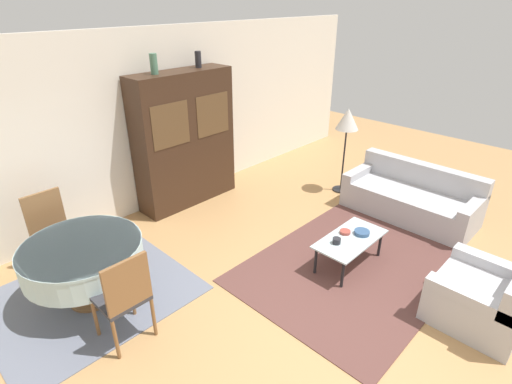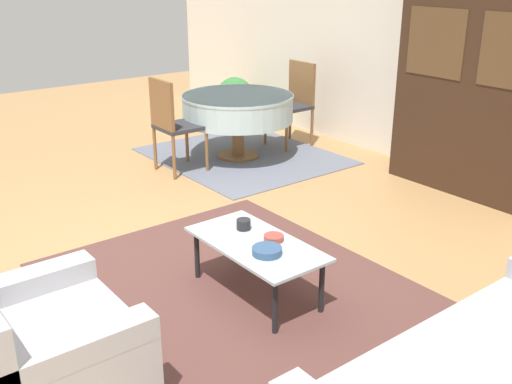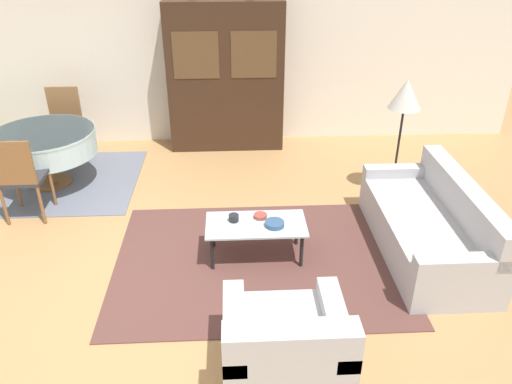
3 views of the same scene
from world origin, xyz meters
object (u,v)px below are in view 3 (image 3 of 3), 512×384
object	(u,v)px
dining_table	(44,143)
couch	(430,227)
armchair	(286,347)
dining_chair_far	(64,120)
bowl	(274,224)
cup	(234,218)
display_cabinet	(226,77)
dining_chair_near	(20,174)
coffee_table	(256,227)
floor_lamp	(405,99)
bowl_small	(260,216)

from	to	relation	value
dining_table	couch	bearing A→B (deg)	-21.43
armchair	dining_table	distance (m)	4.22
dining_chair_far	bowl	xyz separation A→B (m)	(2.73, -2.62, -0.15)
dining_table	cup	bearing A→B (deg)	-35.36
display_cabinet	dining_chair_near	xyz separation A→B (m)	(-2.27, -2.02, -0.48)
couch	dining_chair_near	distance (m)	4.42
cup	bowl	distance (m)	0.41
coffee_table	bowl	distance (m)	0.20
couch	display_cabinet	distance (m)	3.61
floor_lamp	bowl	distance (m)	2.22
coffee_table	display_cabinet	world-z (taller)	display_cabinet
cup	bowl_small	xyz separation A→B (m)	(0.27, 0.05, -0.02)
display_cabinet	bowl	bearing A→B (deg)	-81.07
armchair	bowl	bearing A→B (deg)	88.42
couch	bowl_small	size ratio (longest dim) A/B	14.26
dining_chair_far	cup	world-z (taller)	dining_chair_far
dining_chair_far	bowl_small	distance (m)	3.58
floor_lamp	bowl	xyz separation A→B (m)	(-1.60, -1.32, -0.80)
display_cabinet	floor_lamp	distance (m)	2.63
dining_table	bowl	distance (m)	3.25
dining_table	display_cabinet	bearing A→B (deg)	27.34
armchair	cup	world-z (taller)	armchair
couch	cup	xyz separation A→B (m)	(-1.99, 0.04, 0.15)
dining_chair_near	bowl	xyz separation A→B (m)	(2.73, -0.92, -0.15)
dining_chair_far	display_cabinet	bearing A→B (deg)	-171.92
display_cabinet	cup	xyz separation A→B (m)	(0.07, -2.83, -0.62)
couch	display_cabinet	xyz separation A→B (m)	(-2.06, 2.87, 0.77)
armchair	cup	xyz separation A→B (m)	(-0.36, 1.58, 0.15)
coffee_table	cup	xyz separation A→B (m)	(-0.22, 0.06, 0.08)
bowl	bowl_small	distance (m)	0.21
bowl	bowl_small	bearing A→B (deg)	128.64
dining_table	floor_lamp	distance (m)	4.40
dining_table	floor_lamp	world-z (taller)	floor_lamp
dining_chair_far	armchair	bearing A→B (deg)	123.36
armchair	dining_chair_near	distance (m)	3.60
armchair	bowl	size ratio (longest dim) A/B	4.70
dining_table	bowl_small	size ratio (longest dim) A/B	9.36
couch	dining_chair_far	bearing A→B (deg)	59.50
coffee_table	cup	size ratio (longest dim) A/B	10.02
dining_table	dining_chair_near	bearing A→B (deg)	-90.00
dining_chair_near	floor_lamp	xyz separation A→B (m)	(4.33, 0.40, 0.65)
dining_chair_far	bowl_small	world-z (taller)	dining_chair_far
floor_lamp	couch	bearing A→B (deg)	-90.08
couch	floor_lamp	distance (m)	1.56
coffee_table	bowl_small	distance (m)	0.13
couch	dining_chair_near	world-z (taller)	dining_chair_near
bowl_small	dining_table	bearing A→B (deg)	148.31
dining_chair_near	cup	world-z (taller)	dining_chair_near
cup	armchair	bearing A→B (deg)	-77.31
couch	coffee_table	xyz separation A→B (m)	(-1.77, -0.02, 0.07)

